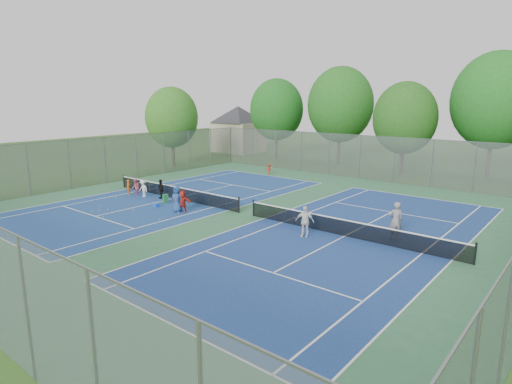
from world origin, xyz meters
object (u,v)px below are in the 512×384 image
(net_right, at_px, (345,228))
(ball_hopper, at_px, (165,199))
(ball_crate, at_px, (156,205))
(net_left, at_px, (174,192))
(instructor, at_px, (396,221))

(net_right, bearing_deg, ball_hopper, -174.53)
(ball_crate, bearing_deg, net_left, 113.01)
(net_right, xyz_separation_m, instructor, (2.22, 1.30, 0.55))
(ball_hopper, relative_size, instructor, 0.31)
(ball_hopper, bearing_deg, ball_crate, -67.99)
(net_left, relative_size, instructor, 6.40)
(net_left, distance_m, ball_crate, 2.72)
(net_right, height_order, instructor, instructor)
(net_left, xyz_separation_m, ball_hopper, (0.57, -1.29, -0.14))
(net_right, bearing_deg, instructor, 30.40)
(net_left, relative_size, ball_crate, 42.25)
(ball_crate, distance_m, instructor, 15.65)
(ball_hopper, xyz_separation_m, instructor, (15.65, 2.59, 0.70))
(instructor, bearing_deg, ball_hopper, -31.07)
(net_right, distance_m, instructor, 2.63)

